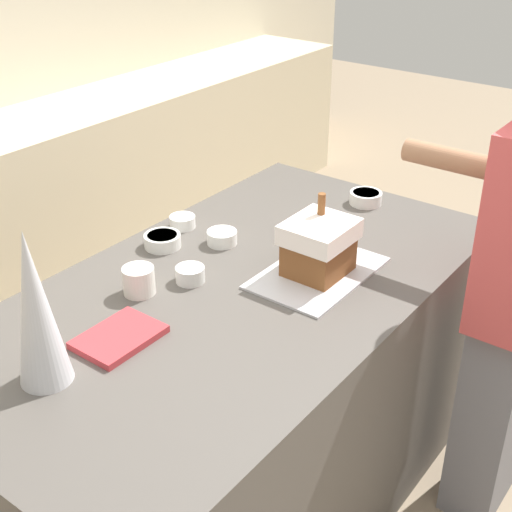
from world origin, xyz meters
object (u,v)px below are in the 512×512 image
object	(u,v)px
cookbook	(119,337)
candy_bowl_front_corner	(190,274)
baking_tray	(318,273)
candy_bowl_far_left	(182,221)
gingerbread_house	(319,246)
candy_bowl_beside_tree	(366,197)
mug	(139,281)
candy_bowl_near_tray_left	(162,240)
candy_bowl_near_tray_right	(222,237)
decorative_tree	(35,309)

from	to	relation	value
cookbook	candy_bowl_front_corner	bearing A→B (deg)	8.80
baking_tray	candy_bowl_front_corner	world-z (taller)	candy_bowl_front_corner
baking_tray	candy_bowl_far_left	distance (m)	0.56
candy_bowl_far_left	cookbook	distance (m)	0.70
candy_bowl_far_left	gingerbread_house	bearing A→B (deg)	-89.11
candy_bowl_beside_tree	mug	bearing A→B (deg)	167.25
candy_bowl_near_tray_left	cookbook	xyz separation A→B (m)	(-0.47, -0.28, -0.01)
candy_bowl_near_tray_left	cookbook	bearing A→B (deg)	-148.86
gingerbread_house	candy_bowl_far_left	size ratio (longest dim) A/B	2.66
candy_bowl_near_tray_right	candy_bowl_far_left	size ratio (longest dim) A/B	1.13
candy_bowl_beside_tree	candy_bowl_near_tray_left	bearing A→B (deg)	152.63
decorative_tree	cookbook	size ratio (longest dim) A/B	1.84
baking_tray	decorative_tree	xyz separation A→B (m)	(-0.85, 0.26, 0.20)
cookbook	candy_bowl_near_tray_right	bearing A→B (deg)	12.67
candy_bowl_near_tray_left	mug	world-z (taller)	mug
baking_tray	gingerbread_house	bearing A→B (deg)	29.51
candy_bowl_near_tray_left	mug	bearing A→B (deg)	-149.68
candy_bowl_front_corner	candy_bowl_beside_tree	xyz separation A→B (m)	(0.84, -0.15, -0.00)
candy_bowl_near_tray_right	cookbook	xyz separation A→B (m)	(-0.60, -0.14, -0.02)
candy_bowl_far_left	candy_bowl_beside_tree	size ratio (longest dim) A/B	0.75
baking_tray	candy_bowl_front_corner	size ratio (longest dim) A/B	4.83
candy_bowl_near_tray_right	candy_bowl_far_left	world-z (taller)	candy_bowl_near_tray_right
candy_bowl_near_tray_right	candy_bowl_beside_tree	distance (m)	0.63
gingerbread_house	candy_bowl_near_tray_right	xyz separation A→B (m)	(-0.02, 0.37, -0.07)
mug	candy_bowl_near_tray_right	bearing A→B (deg)	0.79
gingerbread_house	candy_bowl_front_corner	size ratio (longest dim) A/B	2.66
decorative_tree	candy_bowl_near_tray_left	bearing A→B (deg)	20.67
baking_tray	decorative_tree	bearing A→B (deg)	163.16
candy_bowl_near_tray_left	baking_tray	bearing A→B (deg)	-72.87
baking_tray	decorative_tree	distance (m)	0.91
candy_bowl_near_tray_left	candy_bowl_beside_tree	distance (m)	0.81
gingerbread_house	candy_bowl_near_tray_right	size ratio (longest dim) A/B	2.36
candy_bowl_far_left	baking_tray	bearing A→B (deg)	-89.15
gingerbread_house	candy_bowl_beside_tree	size ratio (longest dim) A/B	1.98
candy_bowl_front_corner	gingerbread_house	bearing A→B (deg)	-46.43
baking_tray	candy_bowl_beside_tree	xyz separation A→B (m)	(0.56, 0.14, 0.02)
mug	decorative_tree	bearing A→B (deg)	-165.82
candy_bowl_front_corner	candy_bowl_far_left	bearing A→B (deg)	45.73
candy_bowl_near_tray_left	candy_bowl_beside_tree	world-z (taller)	candy_bowl_beside_tree
decorative_tree	candy_bowl_beside_tree	size ratio (longest dim) A/B	3.41
cookbook	mug	size ratio (longest dim) A/B	2.34
candy_bowl_near_tray_right	cookbook	world-z (taller)	candy_bowl_near_tray_right
candy_bowl_near_tray_right	candy_bowl_near_tray_left	size ratio (longest dim) A/B	0.83
decorative_tree	candy_bowl_near_tray_right	size ratio (longest dim) A/B	4.07
candy_bowl_beside_tree	mug	xyz separation A→B (m)	(-0.98, 0.22, 0.02)
candy_bowl_near_tray_right	gingerbread_house	bearing A→B (deg)	-86.62
candy_bowl_near_tray_left	gingerbread_house	bearing A→B (deg)	-72.82
baking_tray	cookbook	world-z (taller)	cookbook
candy_bowl_near_tray_right	candy_bowl_far_left	distance (m)	0.19
candy_bowl_beside_tree	cookbook	bearing A→B (deg)	175.61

